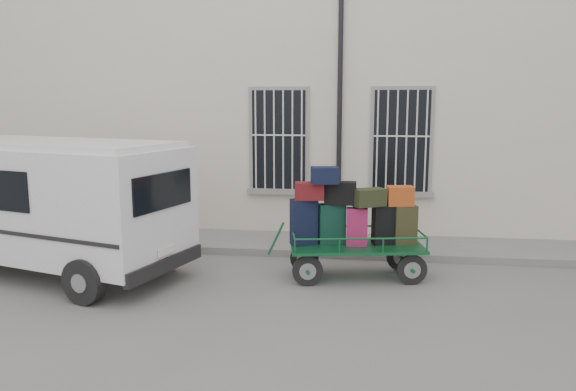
{
  "coord_description": "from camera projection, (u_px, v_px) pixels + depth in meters",
  "views": [
    {
      "loc": [
        1.5,
        -9.48,
        3.11
      ],
      "look_at": [
        0.08,
        1.0,
        1.33
      ],
      "focal_mm": 35.0,
      "sensor_mm": 36.0,
      "label": 1
    }
  ],
  "objects": [
    {
      "name": "luggage_cart",
      "position": [
        353.0,
        223.0,
        9.87
      ],
      "size": [
        2.79,
        1.44,
        2.0
      ],
      "rotation": [
        0.0,
        0.0,
        0.18
      ],
      "color": "black",
      "rests_on": "ground"
    },
    {
      "name": "ground",
      "position": [
        276.0,
        278.0,
        9.98
      ],
      "size": [
        80.0,
        80.0,
        0.0
      ],
      "primitive_type": "plane",
      "color": "slate",
      "rests_on": "ground"
    },
    {
      "name": "van",
      "position": [
        55.0,
        199.0,
        10.0
      ],
      "size": [
        5.16,
        3.26,
        2.42
      ],
      "rotation": [
        0.0,
        0.0,
        -0.28
      ],
      "color": "silver",
      "rests_on": "ground"
    },
    {
      "name": "building",
      "position": [
        308.0,
        105.0,
        14.85
      ],
      "size": [
        24.0,
        5.15,
        6.0
      ],
      "color": "beige",
      "rests_on": "ground"
    },
    {
      "name": "sidewalk",
      "position": [
        292.0,
        243.0,
        12.12
      ],
      "size": [
        24.0,
        1.7,
        0.15
      ],
      "primitive_type": "cube",
      "color": "slate",
      "rests_on": "ground"
    }
  ]
}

